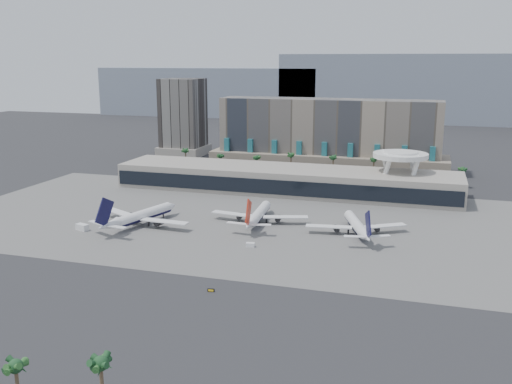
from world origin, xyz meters
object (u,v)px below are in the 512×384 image
(airliner_right, at_px, (357,225))
(taxiway_sign, at_px, (211,290))
(airliner_left, at_px, (141,216))
(airliner_centre, at_px, (258,214))
(service_vehicle_b, at_px, (250,245))
(service_vehicle_a, at_px, (82,227))

(airliner_right, distance_m, taxiway_sign, 75.33)
(airliner_left, bearing_deg, airliner_right, 24.48)
(airliner_centre, relative_size, service_vehicle_b, 13.85)
(service_vehicle_a, xyz_separation_m, taxiway_sign, (69.67, -41.58, -0.79))
(airliner_centre, distance_m, service_vehicle_a, 69.25)
(airliner_right, height_order, service_vehicle_b, airliner_right)
(service_vehicle_a, distance_m, service_vehicle_b, 68.47)
(airliner_left, relative_size, airliner_centre, 1.05)
(airliner_left, distance_m, service_vehicle_a, 22.70)
(service_vehicle_a, height_order, service_vehicle_b, service_vehicle_a)
(airliner_left, distance_m, airliner_right, 85.14)
(airliner_left, xyz_separation_m, service_vehicle_b, (49.97, -13.08, -3.12))
(airliner_right, relative_size, service_vehicle_b, 12.83)
(airliner_left, height_order, airliner_centre, airliner_left)
(airliner_right, height_order, taxiway_sign, airliner_right)
(airliner_centre, xyz_separation_m, taxiway_sign, (7.12, -71.19, -3.16))
(airliner_left, xyz_separation_m, airliner_centre, (44.04, 16.74, -0.27))
(service_vehicle_a, relative_size, service_vehicle_b, 1.71)
(service_vehicle_a, xyz_separation_m, service_vehicle_b, (68.47, -0.21, -0.48))
(airliner_right, distance_m, service_vehicle_a, 105.90)
(airliner_right, xyz_separation_m, service_vehicle_a, (-102.61, -26.10, -2.24))
(airliner_left, height_order, airliner_right, airliner_left)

